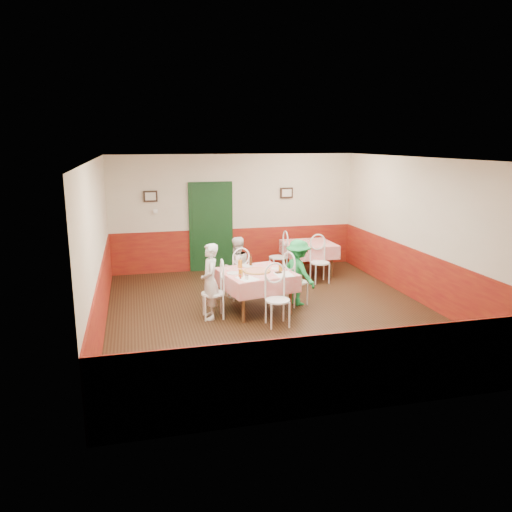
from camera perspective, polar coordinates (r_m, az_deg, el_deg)
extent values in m
plane|color=black|center=(9.23, 2.01, -6.61)|extent=(7.00, 7.00, 0.00)
plane|color=white|center=(8.70, 2.16, 11.04)|extent=(7.00, 7.00, 0.00)
cube|color=beige|center=(12.21, -2.44, 5.00)|extent=(6.00, 0.10, 2.80)
cube|color=beige|center=(5.67, 11.84, -4.66)|extent=(6.00, 0.10, 2.80)
cube|color=beige|center=(8.55, -17.65, 0.94)|extent=(0.10, 7.00, 2.80)
cube|color=beige|center=(10.09, 18.72, 2.63)|extent=(0.10, 7.00, 2.80)
cube|color=maroon|center=(12.36, -2.38, 0.85)|extent=(6.00, 0.03, 1.00)
cube|color=maroon|center=(6.01, 11.37, -12.82)|extent=(6.00, 0.03, 1.00)
cube|color=maroon|center=(8.77, -17.15, -4.81)|extent=(0.03, 7.00, 1.00)
cube|color=maroon|center=(10.27, 18.28, -2.32)|extent=(0.03, 7.00, 1.00)
cube|color=black|center=(12.12, -5.16, 3.22)|extent=(0.96, 0.06, 2.10)
cube|color=black|center=(11.88, -11.97, 6.69)|extent=(0.32, 0.03, 0.26)
cube|color=black|center=(12.43, 3.52, 7.21)|extent=(0.32, 0.03, 0.26)
cube|color=white|center=(11.92, -11.41, 5.04)|extent=(0.10, 0.03, 0.10)
cube|color=red|center=(9.27, 0.00, -4.07)|extent=(1.44, 1.44, 0.77)
cube|color=red|center=(11.90, 6.02, -0.30)|extent=(1.13, 1.13, 0.77)
cylinder|color=#B74723|center=(9.14, 0.08, -1.71)|extent=(0.58, 0.58, 0.03)
cylinder|color=white|center=(9.02, -2.57, -1.98)|extent=(0.30, 0.30, 0.01)
cylinder|color=white|center=(9.34, 2.48, -1.44)|extent=(0.30, 0.30, 0.01)
cylinder|color=white|center=(9.54, -1.07, -1.13)|extent=(0.30, 0.30, 0.01)
cylinder|color=#BF7219|center=(8.78, -1.77, -1.95)|extent=(0.09, 0.09, 0.14)
cylinder|color=#BF7219|center=(9.15, 2.81, -1.40)|extent=(0.08, 0.08, 0.12)
cylinder|color=#BF7219|center=(9.41, -1.83, -0.90)|extent=(0.10, 0.10, 0.15)
cylinder|color=#381C0A|center=(9.54, -0.60, -0.55)|extent=(0.07, 0.07, 0.21)
cylinder|color=silver|center=(8.62, -1.16, -2.40)|extent=(0.04, 0.04, 0.09)
cylinder|color=silver|center=(8.58, -0.96, -2.48)|extent=(0.04, 0.04, 0.09)
cylinder|color=#B23319|center=(8.66, -1.79, -2.34)|extent=(0.04, 0.04, 0.09)
cube|color=white|center=(8.68, -1.00, -2.60)|extent=(0.42, 0.48, 0.00)
cube|color=white|center=(8.97, 3.19, -2.10)|extent=(0.30, 0.40, 0.00)
cube|color=black|center=(9.05, 2.58, -1.90)|extent=(0.13, 0.11, 0.02)
imported|color=gray|center=(8.85, -5.27, -2.91)|extent=(0.34, 0.51, 1.36)
imported|color=gray|center=(9.99, -2.24, -1.34)|extent=(0.75, 0.68, 1.25)
imported|color=gray|center=(9.61, 4.85, -1.87)|extent=(0.76, 0.94, 1.28)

